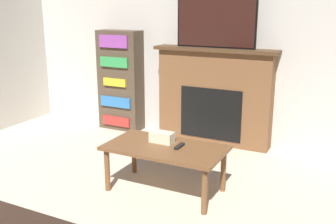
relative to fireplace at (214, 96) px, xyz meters
The scene contains 7 objects.
wall_back 0.79m from the fireplace, 36.65° to the left, with size 6.96×0.06×2.70m.
fireplace is the anchor object (origin of this frame).
tv 0.89m from the fireplace, 90.00° to the right, with size 0.97×0.03×0.61m.
coffee_table 1.49m from the fireplace, 86.96° to the right, with size 1.08×0.59×0.44m.
tissue_box 1.39m from the fireplace, 89.94° to the right, with size 0.22×0.12×0.10m.
remote_control 1.46m from the fireplace, 81.89° to the right, with size 0.04×0.15×0.02m.
bookshelf 1.35m from the fireplace, behind, with size 0.60×0.29×1.35m.
Camera 1 is at (1.41, -0.45, 1.67)m, focal length 42.00 mm.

